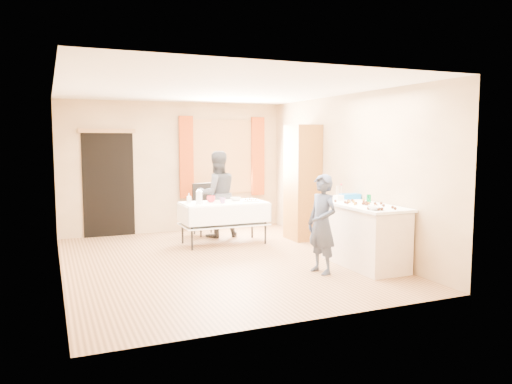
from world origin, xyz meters
name	(u,v)px	position (x,y,z in m)	size (l,w,h in m)	color
floor	(219,262)	(0.00, 0.00, -0.01)	(4.50, 5.50, 0.02)	#9E7047
ceiling	(217,88)	(0.00, 0.00, 2.61)	(4.50, 5.50, 0.02)	white
wall_back	(175,167)	(0.00, 2.76, 1.30)	(4.50, 0.02, 2.60)	tan
wall_front	(306,195)	(0.00, -2.76, 1.30)	(4.50, 0.02, 2.60)	tan
wall_left	(57,181)	(-2.26, 0.00, 1.30)	(0.02, 5.50, 2.60)	tan
wall_right	(346,173)	(2.26, 0.00, 1.30)	(0.02, 5.50, 2.60)	tan
window_frame	(222,157)	(1.00, 2.72, 1.50)	(1.32, 0.06, 1.52)	olive
window_pane	(223,157)	(1.00, 2.71, 1.50)	(1.20, 0.02, 1.40)	white
curtain_left	(186,157)	(0.22, 2.67, 1.50)	(0.28, 0.06, 1.65)	#9F380E
curtain_right	(258,156)	(1.78, 2.67, 1.50)	(0.28, 0.06, 1.65)	#9F380E
doorway	(109,184)	(-1.30, 2.73, 1.00)	(0.95, 0.04, 2.00)	black
door_lintel	(107,131)	(-1.30, 2.70, 2.02)	(1.05, 0.06, 0.08)	olive
cabinet	(303,183)	(1.99, 1.04, 1.06)	(0.50, 0.60, 2.12)	brown
counter	(365,236)	(1.89, -1.09, 0.45)	(0.69, 1.45, 0.91)	beige
party_table	(224,219)	(0.50, 1.20, 0.45)	(1.52, 0.79, 0.75)	black
chair	(206,220)	(0.45, 2.15, 0.30)	(0.44, 0.44, 1.00)	black
girl	(322,224)	(1.11, -1.19, 0.69)	(0.43, 0.56, 1.38)	#283149
woman	(217,194)	(0.59, 1.86, 0.82)	(0.81, 0.63, 1.64)	black
soda_can	(369,198)	(2.09, -0.90, 0.97)	(0.07, 0.07, 0.12)	#05823C
mixing_bowl	(375,208)	(1.69, -1.60, 0.93)	(0.24, 0.24, 0.05)	white
foam_block	(338,198)	(1.81, -0.49, 0.95)	(0.15, 0.10, 0.08)	white
blue_basket	(350,196)	(2.09, -0.38, 0.95)	(0.30, 0.20, 0.08)	blue
pitcher	(199,198)	(0.03, 1.12, 0.86)	(0.11, 0.11, 0.22)	silver
cup_red	(211,199)	(0.28, 1.26, 0.81)	(0.16, 0.16, 0.12)	red
cup_rainbow	(223,200)	(0.43, 1.05, 0.80)	(0.13, 0.13, 0.10)	red
small_bowl	(236,199)	(0.77, 1.32, 0.78)	(0.22, 0.22, 0.06)	white
pastry_tray	(251,201)	(0.98, 1.11, 0.76)	(0.28, 0.20, 0.02)	white
bottle	(189,198)	(-0.08, 1.40, 0.83)	(0.08, 0.08, 0.16)	white
cake_balls	(365,204)	(1.86, -1.14, 0.93)	(0.52, 1.06, 0.04)	#3F2314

